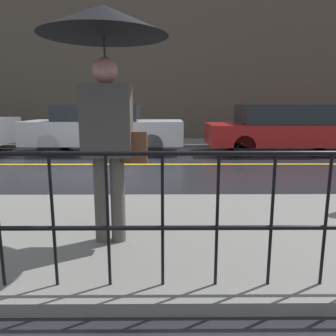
# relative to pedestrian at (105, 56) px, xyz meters

# --- Properties ---
(ground_plane) EXTENTS (80.00, 80.00, 0.00)m
(ground_plane) POSITION_rel_pedestrian_xyz_m (-1.28, 4.83, -1.88)
(ground_plane) COLOR black
(sidewalk_near) EXTENTS (28.00, 2.78, 0.10)m
(sidewalk_near) POSITION_rel_pedestrian_xyz_m (-1.28, 0.31, -1.83)
(sidewalk_near) COLOR slate
(sidewalk_near) RESTS_ON ground_plane
(sidewalk_far) EXTENTS (28.00, 2.15, 0.10)m
(sidewalk_far) POSITION_rel_pedestrian_xyz_m (-1.28, 9.04, -1.83)
(sidewalk_far) COLOR slate
(sidewalk_far) RESTS_ON ground_plane
(lane_marking) EXTENTS (25.20, 0.12, 0.01)m
(lane_marking) POSITION_rel_pedestrian_xyz_m (-1.28, 4.83, -1.88)
(lane_marking) COLOR gold
(lane_marking) RESTS_ON ground_plane
(building_storefront) EXTENTS (28.00, 0.30, 5.93)m
(building_storefront) POSITION_rel_pedestrian_xyz_m (-1.28, 10.27, 1.08)
(building_storefront) COLOR #4C4238
(building_storefront) RESTS_ON ground_plane
(pedestrian) EXTENTS (1.17, 1.17, 2.21)m
(pedestrian) POSITION_rel_pedestrian_xyz_m (0.00, 0.00, 0.00)
(pedestrian) COLOR #4C4742
(pedestrian) RESTS_ON sidewalk_near
(car_silver) EXTENTS (4.67, 1.73, 1.44)m
(car_silver) POSITION_rel_pedestrian_xyz_m (-1.34, 6.85, -1.14)
(car_silver) COLOR #B2B5BA
(car_silver) RESTS_ON ground_plane
(car_red) EXTENTS (4.79, 1.93, 1.45)m
(car_red) POSITION_rel_pedestrian_xyz_m (4.17, 6.85, -1.15)
(car_red) COLOR maroon
(car_red) RESTS_ON ground_plane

